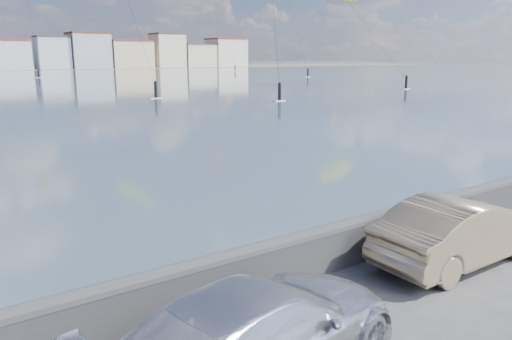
% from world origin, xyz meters
% --- Properties ---
extents(seawall, '(400.00, 0.36, 1.08)m').
position_xyz_m(seawall, '(0.00, 2.70, 0.58)').
color(seawall, '#28282B').
rests_on(seawall, ground).
extents(car_silver, '(5.54, 3.10, 1.52)m').
position_xyz_m(car_silver, '(-1.49, 0.45, 0.76)').
color(car_silver, silver).
rests_on(car_silver, ground).
extents(car_champagne, '(4.70, 1.68, 1.54)m').
position_xyz_m(car_champagne, '(4.85, 1.29, 0.77)').
color(car_champagne, tan).
rests_on(car_champagne, ground).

